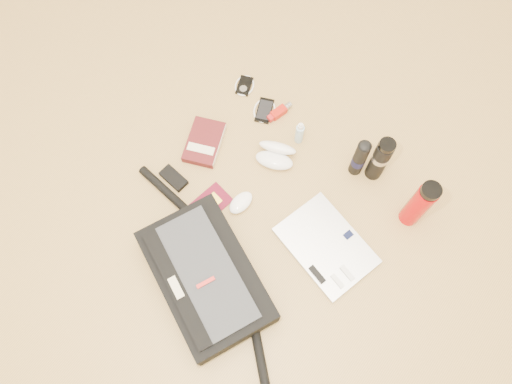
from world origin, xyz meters
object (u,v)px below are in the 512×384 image
(messenger_bag, at_px, (205,276))
(thermos_red, at_px, (419,204))
(book, at_px, (204,142))
(laptop, at_px, (326,246))
(thermos_black, at_px, (380,159))

(messenger_bag, xyz_separation_m, thermos_red, (0.43, 0.63, 0.07))
(book, bearing_deg, laptop, -27.99)
(book, height_order, thermos_black, thermos_black)
(messenger_bag, bearing_deg, book, 153.89)
(thermos_black, bearing_deg, messenger_bag, -108.75)
(book, bearing_deg, thermos_black, 3.87)
(thermos_black, xyz_separation_m, thermos_red, (0.20, -0.07, 0.01))
(book, bearing_deg, messenger_bag, -72.43)
(laptop, relative_size, book, 1.70)
(thermos_black, height_order, thermos_red, thermos_red)
(messenger_bag, height_order, book, messenger_bag)
(messenger_bag, height_order, thermos_black, thermos_black)
(thermos_red, bearing_deg, book, -163.97)
(laptop, height_order, book, book)
(messenger_bag, height_order, laptop, messenger_bag)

